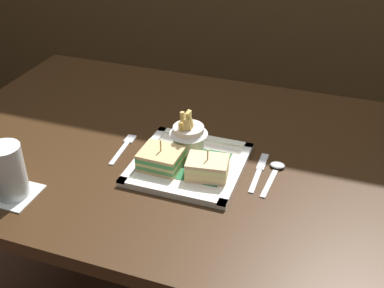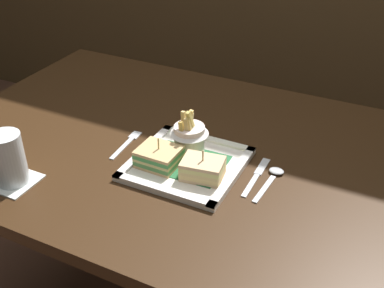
% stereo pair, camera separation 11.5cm
% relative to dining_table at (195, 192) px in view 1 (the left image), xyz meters
% --- Properties ---
extents(dining_table, '(1.38, 0.86, 0.72)m').
position_rel_dining_table_xyz_m(dining_table, '(0.00, 0.00, 0.00)').
color(dining_table, '#34200F').
rests_on(dining_table, ground_plane).
extents(square_plate, '(0.25, 0.25, 0.02)m').
position_rel_dining_table_xyz_m(square_plate, '(0.01, -0.08, 0.14)').
color(square_plate, white).
rests_on(square_plate, dining_table).
extents(sandwich_half_left, '(0.10, 0.08, 0.07)m').
position_rel_dining_table_xyz_m(sandwich_half_left, '(-0.05, -0.11, 0.17)').
color(sandwich_half_left, tan).
rests_on(sandwich_half_left, square_plate).
extents(sandwich_half_right, '(0.10, 0.08, 0.07)m').
position_rel_dining_table_xyz_m(sandwich_half_right, '(0.07, -0.11, 0.17)').
color(sandwich_half_right, '#E4B681').
rests_on(sandwich_half_right, square_plate).
extents(fries_cup, '(0.09, 0.09, 0.12)m').
position_rel_dining_table_xyz_m(fries_cup, '(-0.01, -0.03, 0.19)').
color(fries_cup, silver).
rests_on(fries_cup, square_plate).
extents(drink_coaster, '(0.10, 0.10, 0.00)m').
position_rel_dining_table_xyz_m(drink_coaster, '(-0.31, -0.31, 0.14)').
color(drink_coaster, white).
rests_on(drink_coaster, dining_table).
extents(water_glass, '(0.07, 0.07, 0.12)m').
position_rel_dining_table_xyz_m(water_glass, '(-0.31, -0.31, 0.19)').
color(water_glass, silver).
rests_on(water_glass, dining_table).
extents(fork, '(0.03, 0.14, 0.00)m').
position_rel_dining_table_xyz_m(fork, '(-0.17, -0.05, 0.14)').
color(fork, silver).
rests_on(fork, dining_table).
extents(knife, '(0.02, 0.16, 0.00)m').
position_rel_dining_table_xyz_m(knife, '(0.17, -0.04, 0.14)').
color(knife, silver).
rests_on(knife, dining_table).
extents(spoon, '(0.04, 0.14, 0.01)m').
position_rel_dining_table_xyz_m(spoon, '(0.21, -0.03, 0.14)').
color(spoon, silver).
rests_on(spoon, dining_table).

